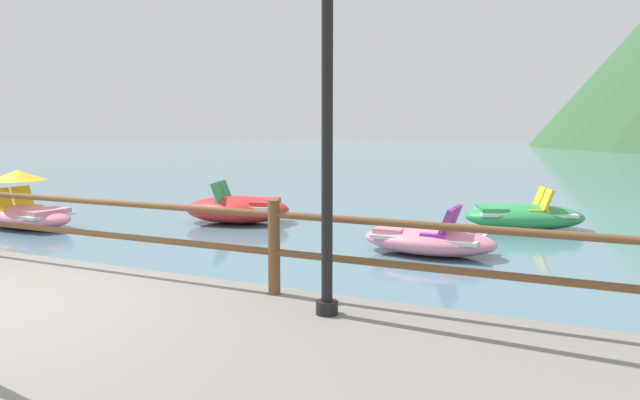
# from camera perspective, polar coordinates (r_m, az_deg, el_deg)

# --- Properties ---
(ground_plane) EXTENTS (200.00, 200.00, 0.00)m
(ground_plane) POSITION_cam_1_polar(r_m,az_deg,el_deg) (43.79, 18.14, 4.09)
(ground_plane) COLOR slate
(dock_railing) EXTENTS (23.92, 0.12, 0.95)m
(dock_railing) POSITION_cam_1_polar(r_m,az_deg,el_deg) (7.28, -21.06, -1.91)
(dock_railing) COLOR brown
(dock_railing) RESTS_ON promenade_dock
(lamp_post) EXTENTS (0.28, 0.28, 4.55)m
(lamp_post) POSITION_cam_1_polar(r_m,az_deg,el_deg) (5.18, 0.72, 18.83)
(lamp_post) COLOR black
(lamp_post) RESTS_ON promenade_dock
(pedal_boat_1) EXTENTS (2.21, 1.16, 0.81)m
(pedal_boat_1) POSITION_cam_1_polar(r_m,az_deg,el_deg) (9.71, 10.48, -3.80)
(pedal_boat_1) COLOR pink
(pedal_boat_1) RESTS_ON ground
(pedal_boat_2) EXTENTS (2.66, 1.39, 1.19)m
(pedal_boat_2) POSITION_cam_1_polar(r_m,az_deg,el_deg) (13.52, -26.93, -0.85)
(pedal_boat_2) COLOR pink
(pedal_boat_2) RESTS_ON ground
(pedal_boat_3) EXTENTS (2.61, 1.90, 0.85)m
(pedal_boat_3) POSITION_cam_1_polar(r_m,az_deg,el_deg) (12.52, 19.22, -1.48)
(pedal_boat_3) COLOR green
(pedal_boat_3) RESTS_ON ground
(pedal_boat_4) EXTENTS (2.57, 2.03, 0.89)m
(pedal_boat_4) POSITION_cam_1_polar(r_m,az_deg,el_deg) (12.78, -8.00, -0.85)
(pedal_boat_4) COLOR red
(pedal_boat_4) RESTS_ON ground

